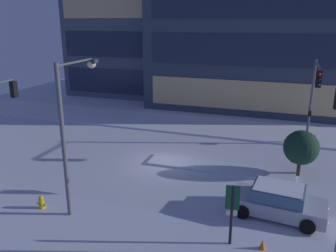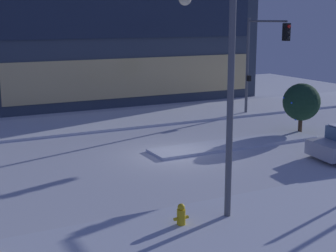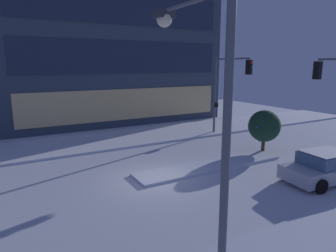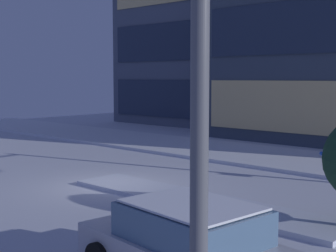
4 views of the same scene
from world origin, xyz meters
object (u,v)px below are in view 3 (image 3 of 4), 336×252
at_px(traffic_light_corner_far_right, 228,83).
at_px(decorated_tree_median, 264,126).
at_px(car_near, 326,167).
at_px(street_lamp_arched, 203,100).

xyz_separation_m(traffic_light_corner_far_right, decorated_tree_median, (-0.67, -4.47, -2.49)).
bearing_deg(car_near, traffic_light_corner_far_right, 85.65).
xyz_separation_m(traffic_light_corner_far_right, street_lamp_arched, (-10.91, -11.83, 0.50)).
xyz_separation_m(car_near, street_lamp_arched, (-9.17, -2.38, 4.03)).
bearing_deg(traffic_light_corner_far_right, street_lamp_arched, -42.68).
height_order(car_near, decorated_tree_median, decorated_tree_median).
relative_size(car_near, decorated_tree_median, 1.64).
height_order(car_near, traffic_light_corner_far_right, traffic_light_corner_far_right).
bearing_deg(street_lamp_arched, traffic_light_corner_far_right, -43.18).
bearing_deg(street_lamp_arched, decorated_tree_median, -54.80).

